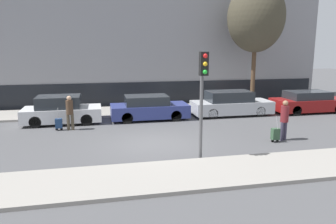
% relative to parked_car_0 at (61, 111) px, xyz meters
% --- Properties ---
extents(ground_plane, '(80.00, 80.00, 0.00)m').
position_rel_parked_car_0_xyz_m(ground_plane, '(4.12, -4.69, -0.68)').
color(ground_plane, '#4C4C4F').
extents(sidewalk_near, '(28.00, 2.50, 0.12)m').
position_rel_parked_car_0_xyz_m(sidewalk_near, '(4.12, -8.44, -0.62)').
color(sidewalk_near, gray).
rests_on(sidewalk_near, ground_plane).
extents(sidewalk_far, '(28.00, 3.00, 0.12)m').
position_rel_parked_car_0_xyz_m(sidewalk_far, '(4.12, 2.31, -0.62)').
color(sidewalk_far, gray).
rests_on(sidewalk_far, ground_plane).
extents(building_facade, '(28.00, 3.17, 12.07)m').
position_rel_parked_car_0_xyz_m(building_facade, '(4.12, 6.07, 5.35)').
color(building_facade, gray).
rests_on(building_facade, ground_plane).
extents(parked_car_0, '(4.01, 1.82, 1.46)m').
position_rel_parked_car_0_xyz_m(parked_car_0, '(0.00, 0.00, 0.00)').
color(parked_car_0, silver).
rests_on(parked_car_0, ground_plane).
extents(parked_car_1, '(4.27, 1.79, 1.34)m').
position_rel_parked_car_0_xyz_m(parked_car_1, '(4.66, -0.06, -0.04)').
color(parked_car_1, navy).
rests_on(parked_car_1, ground_plane).
extents(parked_car_2, '(4.68, 1.75, 1.44)m').
position_rel_parked_car_0_xyz_m(parked_car_2, '(9.57, 0.03, -0.01)').
color(parked_car_2, '#B7BABF').
rests_on(parked_car_2, ground_plane).
extents(parked_car_3, '(4.55, 1.84, 1.32)m').
position_rel_parked_car_0_xyz_m(parked_car_3, '(14.64, -0.13, -0.05)').
color(parked_car_3, maroon).
rests_on(parked_car_3, ground_plane).
extents(pedestrian_left, '(0.35, 0.34, 1.68)m').
position_rel_parked_car_0_xyz_m(pedestrian_left, '(0.55, -1.59, 0.28)').
color(pedestrian_left, '#4C4233').
rests_on(pedestrian_left, ground_plane).
extents(trolley_left, '(0.34, 0.29, 1.12)m').
position_rel_parked_car_0_xyz_m(trolley_left, '(0.00, -1.56, -0.33)').
color(trolley_left, navy).
rests_on(trolley_left, ground_plane).
extents(pedestrian_right, '(0.34, 0.34, 1.75)m').
position_rel_parked_car_0_xyz_m(pedestrian_right, '(9.72, -5.40, 0.32)').
color(pedestrian_right, '#383347').
rests_on(pedestrian_right, ground_plane).
extents(trolley_right, '(0.34, 0.29, 1.14)m').
position_rel_parked_car_0_xyz_m(trolley_right, '(9.21, -5.61, -0.32)').
color(trolley_right, '#335138').
rests_on(trolley_right, ground_plane).
extents(traffic_light, '(0.28, 0.47, 3.83)m').
position_rel_parked_car_0_xyz_m(traffic_light, '(5.46, -7.05, 2.05)').
color(traffic_light, '#515154').
rests_on(traffic_light, ground_plane).
extents(bare_tree_near_crossing, '(3.65, 3.65, 7.96)m').
position_rel_parked_car_0_xyz_m(bare_tree_near_crossing, '(12.01, 2.23, 5.15)').
color(bare_tree_near_crossing, '#4C3826').
rests_on(bare_tree_near_crossing, sidewalk_far).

